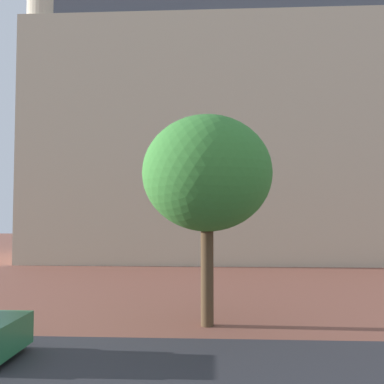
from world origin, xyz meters
TOP-DOWN VIEW (x-y plane):
  - ground_plane at (0.00, 10.00)m, footprint 120.00×120.00m
  - landmark_building at (0.71, 32.12)m, footprint 28.43×10.71m
  - tree_curb_far at (0.27, 12.57)m, footprint 4.11×4.11m

SIDE VIEW (x-z plane):
  - ground_plane at x=0.00m, z-range 0.00..0.00m
  - tree_curb_far at x=0.27m, z-range 1.44..8.08m
  - landmark_building at x=0.71m, z-range -6.95..27.83m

